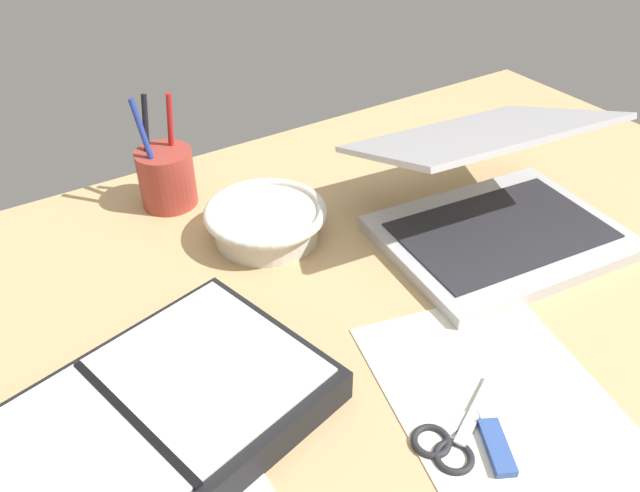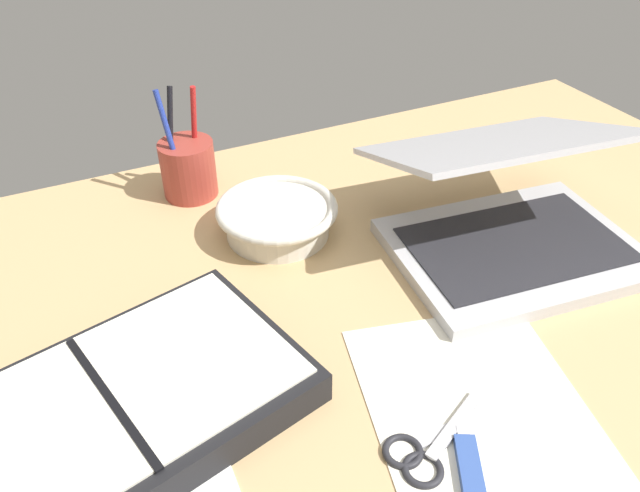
{
  "view_description": "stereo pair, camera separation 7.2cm",
  "coord_description": "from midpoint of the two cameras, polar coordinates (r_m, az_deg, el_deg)",
  "views": [
    {
      "loc": [
        -36.18,
        -39.45,
        52.18
      ],
      "look_at": [
        -4.72,
        9.51,
        9.0
      ],
      "focal_mm": 35.0,
      "sensor_mm": 36.0,
      "label": 1
    },
    {
      "loc": [
        -29.85,
        -42.98,
        52.18
      ],
      "look_at": [
        -4.72,
        9.51,
        9.0
      ],
      "focal_mm": 35.0,
      "sensor_mm": 36.0,
      "label": 2
    }
  ],
  "objects": [
    {
      "name": "laptop",
      "position": [
        0.86,
        19.2,
        2.82
      ],
      "size": [
        34.36,
        33.8,
        17.07
      ],
      "rotation": [
        0.0,
        0.0,
        -0.11
      ],
      "color": "#B7B7BC",
      "rests_on": "desk_top"
    },
    {
      "name": "planner",
      "position": [
        0.64,
        -15.19,
        -14.49
      ],
      "size": [
        40.45,
        29.67,
        4.1
      ],
      "rotation": [
        0.0,
        0.0,
        0.24
      ],
      "color": "black",
      "rests_on": "desk_top"
    },
    {
      "name": "paper_sheet_front",
      "position": [
        0.66,
        18.02,
        -15.2
      ],
      "size": [
        27.88,
        34.08,
        0.16
      ],
      "primitive_type": "cube",
      "rotation": [
        0.0,
        0.0,
        -0.24
      ],
      "color": "silver",
      "rests_on": "desk_top"
    },
    {
      "name": "usb_drive",
      "position": [
        0.62,
        16.87,
        -18.62
      ],
      "size": [
        4.73,
        7.13,
        1.0
      ],
      "rotation": [
        0.0,
        0.0,
        -0.48
      ],
      "color": "#33519E",
      "rests_on": "desk_top"
    },
    {
      "name": "pen_cup",
      "position": [
        0.94,
        -9.84,
        7.02
      ],
      "size": [
        8.08,
        8.08,
        16.87
      ],
      "color": "#9E382D",
      "rests_on": "desk_top"
    },
    {
      "name": "desk_top",
      "position": [
        0.74,
        9.47,
        -8.17
      ],
      "size": [
        140.0,
        100.0,
        2.0
      ],
      "primitive_type": "cube",
      "color": "tan",
      "rests_on": "ground"
    },
    {
      "name": "scissors",
      "position": [
        0.62,
        12.9,
        -18.03
      ],
      "size": [
        12.75,
        7.26,
        0.8
      ],
      "rotation": [
        0.0,
        0.0,
        0.25
      ],
      "color": "#B7B7BC",
      "rests_on": "desk_top"
    },
    {
      "name": "bowl",
      "position": [
        0.85,
        -1.5,
        2.57
      ],
      "size": [
        16.62,
        16.62,
        4.79
      ],
      "color": "silver",
      "rests_on": "desk_top"
    }
  ]
}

